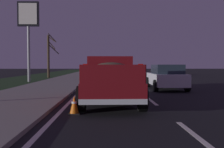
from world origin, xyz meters
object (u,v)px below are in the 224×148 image
Objects in this scene: pickup_truck at (110,78)px; gas_price_sign at (28,21)px; sedan_white at (166,77)px; traffic_cone_near at (74,105)px; bare_tree_far at (49,55)px; sedan_silver at (132,70)px.

gas_price_sign reaches higher than pickup_truck.
sedan_white is 7.66× the size of traffic_cone_near.
bare_tree_far reaches higher than traffic_cone_near.
sedan_silver is at bearing -8.18° from pickup_truck.
bare_tree_far is (19.76, 6.95, 1.74)m from pickup_truck.
sedan_white is 17.89m from bare_tree_far.
sedan_silver is 0.61× the size of gas_price_sign.
bare_tree_far reaches higher than sedan_white.
sedan_silver is (23.38, -3.36, -0.20)m from pickup_truck.
traffic_cone_near is (-7.68, 4.75, -0.50)m from sedan_white.
gas_price_sign is (7.11, 10.72, 4.63)m from sedan_white.
pickup_truck is at bearing -150.47° from gas_price_sign.
gas_price_sign reaches higher than sedan_silver.
sedan_white is at bearing -123.57° from gas_price_sign.
sedan_silver is 26.02m from traffic_cone_near.
bare_tree_far is 9.19× the size of traffic_cone_near.
pickup_truck is at bearing -27.18° from traffic_cone_near.
sedan_white is at bearing -179.23° from sedan_silver.
bare_tree_far is (-3.62, 10.32, 1.93)m from sedan_silver.
pickup_truck is at bearing 171.82° from sedan_silver.
gas_price_sign reaches higher than bare_tree_far.
bare_tree_far reaches higher than pickup_truck.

